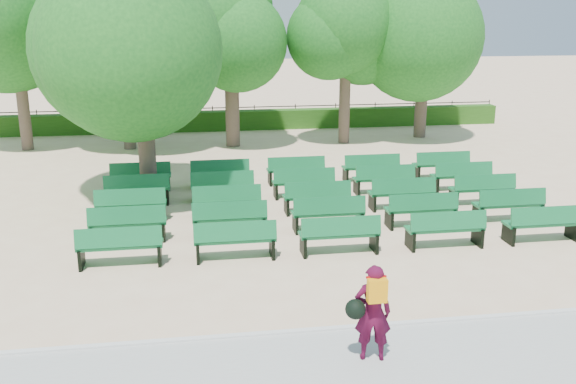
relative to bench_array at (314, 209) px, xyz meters
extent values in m
plane|color=beige|center=(-1.25, -0.67, -0.10)|extent=(120.00, 120.00, 0.00)
cube|color=#AEAFAA|center=(-1.25, -8.07, -0.07)|extent=(30.00, 2.20, 0.06)
cube|color=silver|center=(-1.25, -6.92, -0.05)|extent=(30.00, 0.12, 0.10)
cube|color=#265716|center=(-1.25, 13.33, 0.35)|extent=(26.00, 0.70, 0.90)
cube|color=#126A36|center=(0.00, 0.02, 0.37)|extent=(1.87, 0.58, 0.06)
cube|color=#126A36|center=(0.00, -0.20, 0.63)|extent=(1.86, 0.21, 0.43)
cylinder|color=brown|center=(-4.64, 2.10, 1.53)|extent=(0.50, 0.50, 3.25)
ellipsoid|color=#1F6C1F|center=(-4.64, 2.10, 4.62)|extent=(5.35, 5.35, 4.81)
imported|color=#440924|center=(-0.64, -7.96, 0.77)|extent=(0.65, 0.48, 1.61)
cube|color=#FFA00D|center=(-0.64, -8.14, 1.23)|extent=(0.30, 0.15, 0.38)
sphere|color=black|center=(-0.94, -8.02, 0.88)|extent=(0.32, 0.32, 0.32)
camera|label=1|loc=(-3.38, -16.85, 5.35)|focal=40.00mm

